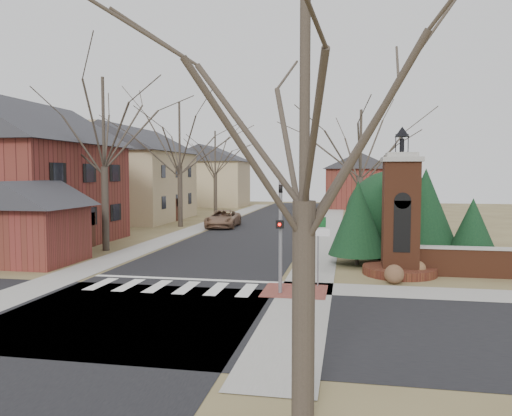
% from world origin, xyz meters
% --- Properties ---
extents(ground, '(120.00, 120.00, 0.00)m').
position_xyz_m(ground, '(0.00, 0.00, 0.00)').
color(ground, brown).
rests_on(ground, ground).
extents(main_street, '(8.00, 70.00, 0.01)m').
position_xyz_m(main_street, '(0.00, 22.00, 0.01)').
color(main_street, black).
rests_on(main_street, ground).
extents(cross_street, '(120.00, 8.00, 0.01)m').
position_xyz_m(cross_street, '(0.00, -3.00, 0.01)').
color(cross_street, black).
rests_on(cross_street, ground).
extents(crosswalk_zone, '(8.00, 2.20, 0.02)m').
position_xyz_m(crosswalk_zone, '(0.00, 0.80, 0.01)').
color(crosswalk_zone, silver).
rests_on(crosswalk_zone, ground).
extents(stop_bar, '(8.00, 0.35, 0.02)m').
position_xyz_m(stop_bar, '(0.00, 2.30, 0.01)').
color(stop_bar, silver).
rests_on(stop_bar, ground).
extents(sidewalk_right_main, '(2.00, 60.00, 0.02)m').
position_xyz_m(sidewalk_right_main, '(5.20, 22.00, 0.01)').
color(sidewalk_right_main, gray).
rests_on(sidewalk_right_main, ground).
extents(sidewalk_left, '(2.00, 60.00, 0.02)m').
position_xyz_m(sidewalk_left, '(-5.20, 22.00, 0.01)').
color(sidewalk_left, gray).
rests_on(sidewalk_left, ground).
extents(curb_apron, '(2.40, 2.40, 0.02)m').
position_xyz_m(curb_apron, '(4.80, 1.00, 0.01)').
color(curb_apron, brown).
rests_on(curb_apron, ground).
extents(traffic_signal_pole, '(0.28, 0.41, 4.50)m').
position_xyz_m(traffic_signal_pole, '(4.30, 0.57, 2.59)').
color(traffic_signal_pole, slate).
rests_on(traffic_signal_pole, ground).
extents(sign_post, '(0.90, 0.07, 2.75)m').
position_xyz_m(sign_post, '(5.59, 1.99, 1.95)').
color(sign_post, slate).
rests_on(sign_post, ground).
extents(brick_gate_monument, '(3.20, 3.20, 6.47)m').
position_xyz_m(brick_gate_monument, '(9.00, 4.99, 2.17)').
color(brick_gate_monument, brown).
rests_on(brick_gate_monument, ground).
extents(brick_garden_wall, '(7.50, 0.50, 1.30)m').
position_xyz_m(brick_garden_wall, '(13.50, 5.00, 0.66)').
color(brick_garden_wall, brown).
rests_on(brick_garden_wall, ground).
extents(house_brick_left, '(9.80, 11.80, 9.42)m').
position_xyz_m(house_brick_left, '(-13.01, 9.99, 4.66)').
color(house_brick_left, maroon).
rests_on(house_brick_left, ground).
extents(house_stucco_left, '(9.80, 12.80, 9.28)m').
position_xyz_m(house_stucco_left, '(-13.50, 27.00, 4.59)').
color(house_stucco_left, tan).
rests_on(house_stucco_left, ground).
extents(garage_left, '(4.80, 4.80, 4.29)m').
position_xyz_m(garage_left, '(-8.52, 4.49, 2.24)').
color(garage_left, maroon).
rests_on(garage_left, ground).
extents(house_distant_left, '(10.80, 8.80, 8.53)m').
position_xyz_m(house_distant_left, '(-12.01, 48.00, 4.25)').
color(house_distant_left, tan).
rests_on(house_distant_left, ground).
extents(house_distant_right, '(8.80, 8.80, 7.30)m').
position_xyz_m(house_distant_right, '(7.99, 47.99, 3.65)').
color(house_distant_right, maroon).
rests_on(house_distant_right, ground).
extents(evergreen_near, '(2.80, 2.80, 4.10)m').
position_xyz_m(evergreen_near, '(7.20, 7.00, 2.30)').
color(evergreen_near, '#473D33').
rests_on(evergreen_near, ground).
extents(evergreen_mid, '(3.40, 3.40, 4.70)m').
position_xyz_m(evergreen_mid, '(10.50, 8.20, 2.60)').
color(evergreen_mid, '#473D33').
rests_on(evergreen_mid, ground).
extents(evergreen_far, '(2.40, 2.40, 3.30)m').
position_xyz_m(evergreen_far, '(12.50, 7.20, 1.90)').
color(evergreen_far, '#473D33').
rests_on(evergreen_far, ground).
extents(evergreen_mass, '(4.80, 4.80, 4.80)m').
position_xyz_m(evergreen_mass, '(9.00, 9.50, 2.40)').
color(evergreen_mass, black).
rests_on(evergreen_mass, ground).
extents(bare_tree_0, '(8.05, 8.05, 11.15)m').
position_xyz_m(bare_tree_0, '(-7.00, 9.00, 7.70)').
color(bare_tree_0, '#473D33').
rests_on(bare_tree_0, ground).
extents(bare_tree_1, '(8.40, 8.40, 11.64)m').
position_xyz_m(bare_tree_1, '(-7.00, 22.00, 8.03)').
color(bare_tree_1, '#473D33').
rests_on(bare_tree_1, ground).
extents(bare_tree_2, '(7.35, 7.35, 10.19)m').
position_xyz_m(bare_tree_2, '(-7.50, 35.00, 7.03)').
color(bare_tree_2, '#473D33').
rests_on(bare_tree_2, ground).
extents(bare_tree_3, '(7.00, 7.00, 9.70)m').
position_xyz_m(bare_tree_3, '(7.50, 16.00, 6.69)').
color(bare_tree_3, '#473D33').
rests_on(bare_tree_3, ground).
extents(bare_tree_4, '(6.65, 6.65, 9.21)m').
position_xyz_m(bare_tree_4, '(6.00, -9.00, 6.35)').
color(bare_tree_4, '#473D33').
rests_on(bare_tree_4, ground).
extents(pickup_truck, '(2.62, 5.22, 1.42)m').
position_xyz_m(pickup_truck, '(-3.40, 22.21, 0.71)').
color(pickup_truck, '#88624A').
rests_on(pickup_truck, ground).
extents(distant_car, '(1.74, 4.34, 1.40)m').
position_xyz_m(distant_car, '(2.02, 38.01, 0.70)').
color(distant_car, '#383C41').
rests_on(distant_car, ground).
extents(dry_shrub_left, '(0.79, 0.79, 0.79)m').
position_xyz_m(dry_shrub_left, '(8.60, 3.00, 0.39)').
color(dry_shrub_left, brown).
rests_on(dry_shrub_left, ground).
extents(dry_shrub_right, '(0.71, 0.71, 0.71)m').
position_xyz_m(dry_shrub_right, '(9.72, 4.60, 0.35)').
color(dry_shrub_right, brown).
rests_on(dry_shrub_right, ground).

